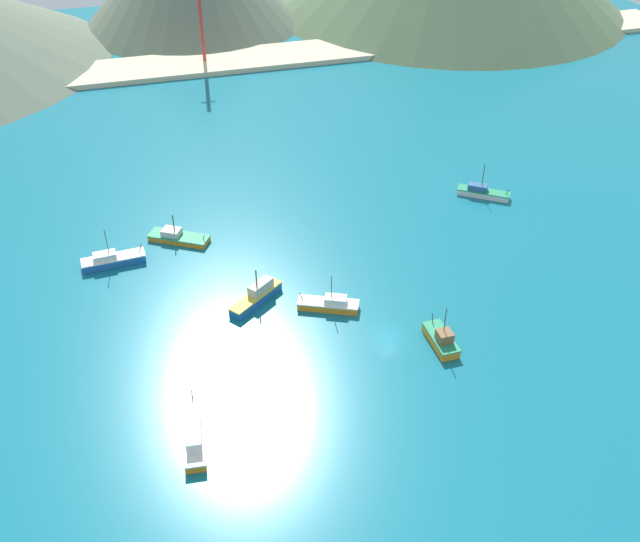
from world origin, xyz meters
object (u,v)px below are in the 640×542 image
Objects in this scene: fishing_boat_5 at (112,260)px; fishing_boat_7 at (194,432)px; fishing_boat_4 at (482,192)px; radio_tower at (199,2)px; fishing_boat_3 at (257,295)px; fishing_boat_0 at (329,304)px; fishing_boat_8 at (178,237)px; fishing_boat_1 at (441,339)px.

fishing_boat_5 reaches higher than fishing_boat_7.
fishing_boat_4 reaches higher than fishing_boat_7.
fishing_boat_4 is 0.29× the size of radio_tower.
fishing_boat_5 is (-19.47, 15.17, -0.19)m from fishing_boat_3.
fishing_boat_0 is 28.49m from fishing_boat_7.
fishing_boat_8 is 81.10m from radio_tower.
fishing_boat_4 reaches higher than fishing_boat_3.
fishing_boat_1 is at bearing -36.50° from fishing_boat_3.
fishing_boat_1 is 0.70× the size of fishing_boat_5.
radio_tower is at bearing 71.82° from fishing_boat_5.
radio_tower reaches higher than fishing_boat_1.
fishing_boat_5 is 0.32× the size of radio_tower.
fishing_boat_3 is 0.29× the size of radio_tower.
fishing_boat_8 is (10.46, 3.94, -0.20)m from fishing_boat_5.
fishing_boat_1 is 41.40m from fishing_boat_4.
fishing_boat_4 is at bearing 35.84° from fishing_boat_7.
fishing_boat_1 is 0.22× the size of radio_tower.
fishing_boat_7 is (7.18, -37.98, 0.08)m from fishing_boat_5.
fishing_boat_0 is 16.68m from fishing_boat_1.
fishing_boat_0 reaches higher than fishing_boat_7.
fishing_boat_1 is at bearing -37.18° from fishing_boat_5.
fishing_boat_1 reaches higher than fishing_boat_7.
fishing_boat_3 is at bearing 143.50° from fishing_boat_1.
fishing_boat_4 reaches higher than fishing_boat_0.
fishing_boat_3 is 24.68m from fishing_boat_5.
fishing_boat_8 is at bearing 179.20° from fishing_boat_4.
fishing_boat_0 is at bearing -147.08° from fishing_boat_4.
fishing_boat_0 is 0.79× the size of fishing_boat_7.
fishing_boat_3 is at bearing -157.67° from fishing_boat_4.
fishing_boat_4 is at bearing 2.85° from fishing_boat_5.
fishing_boat_1 is at bearing -82.88° from radio_tower.
fishing_boat_3 is (-21.57, 15.96, 0.11)m from fishing_boat_1.
fishing_boat_8 is 0.33× the size of radio_tower.
fishing_boat_0 is 102.65m from radio_tower.
fishing_boat_4 is 64.27m from fishing_boat_5.
fishing_boat_8 is (3.27, 41.92, -0.28)m from fishing_boat_7.
fishing_boat_7 is (-21.78, -18.36, 0.16)m from fishing_boat_0.
fishing_boat_1 is 26.83m from fishing_boat_3.
fishing_boat_7 is (-12.29, -22.81, -0.11)m from fishing_boat_3.
radio_tower is at bearing 91.16° from fishing_boat_0.
fishing_boat_4 is at bearing 22.33° from fishing_boat_3.
fishing_boat_8 is at bearing 115.26° from fishing_boat_3.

